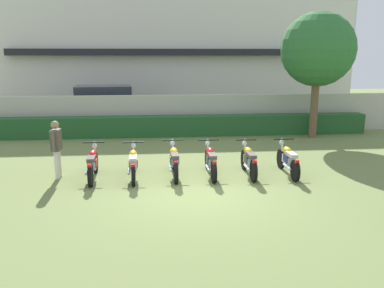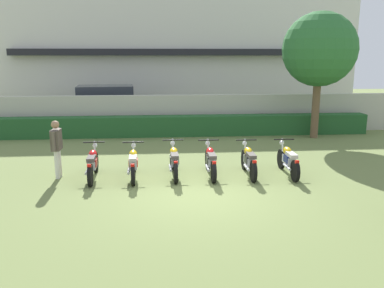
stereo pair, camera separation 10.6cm
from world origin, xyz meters
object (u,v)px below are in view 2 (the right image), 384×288
at_px(motorcycle_in_row_1, 133,163).
at_px(inspector_person, 57,145).
at_px(motorcycle_in_row_2, 174,161).
at_px(motorcycle_in_row_3, 210,161).
at_px(tree_near_inspector, 320,50).
at_px(motorcycle_in_row_0, 93,163).
at_px(parked_car, 109,105).
at_px(motorcycle_in_row_4, 249,160).
at_px(motorcycle_in_row_5, 288,160).

relative_size(motorcycle_in_row_1, inspector_person, 1.13).
relative_size(motorcycle_in_row_2, motorcycle_in_row_3, 1.00).
xyz_separation_m(tree_near_inspector, motorcycle_in_row_3, (-5.00, -5.01, -3.11)).
bearing_deg(inspector_person, motorcycle_in_row_2, -2.50).
relative_size(motorcycle_in_row_0, motorcycle_in_row_2, 1.00).
relative_size(tree_near_inspector, motorcycle_in_row_0, 2.69).
bearing_deg(motorcycle_in_row_0, inspector_person, 76.38).
distance_m(parked_car, motorcycle_in_row_3, 10.08).
distance_m(parked_car, motorcycle_in_row_4, 10.61).
distance_m(motorcycle_in_row_0, motorcycle_in_row_3, 3.26).
bearing_deg(parked_car, inspector_person, -97.42).
relative_size(parked_car, tree_near_inspector, 0.92).
bearing_deg(motorcycle_in_row_5, parked_car, 33.70).
height_order(motorcycle_in_row_0, motorcycle_in_row_2, motorcycle_in_row_2).
bearing_deg(motorcycle_in_row_2, motorcycle_in_row_0, 90.20).
bearing_deg(motorcycle_in_row_4, motorcycle_in_row_5, -90.75).
xyz_separation_m(motorcycle_in_row_0, motorcycle_in_row_3, (3.26, 0.02, 0.00)).
xyz_separation_m(motorcycle_in_row_0, motorcycle_in_row_5, (5.47, -0.08, 0.00)).
distance_m(tree_near_inspector, motorcycle_in_row_3, 7.74).
xyz_separation_m(motorcycle_in_row_2, motorcycle_in_row_3, (1.03, -0.04, -0.01)).
distance_m(parked_car, motorcycle_in_row_2, 9.70).
height_order(motorcycle_in_row_0, motorcycle_in_row_4, motorcycle_in_row_4).
distance_m(motorcycle_in_row_0, inspector_person, 1.12).
relative_size(parked_car, motorcycle_in_row_0, 2.48).
bearing_deg(motorcycle_in_row_5, motorcycle_in_row_0, 89.89).
relative_size(motorcycle_in_row_3, motorcycle_in_row_5, 1.00).
xyz_separation_m(tree_near_inspector, motorcycle_in_row_4, (-3.92, -5.08, -3.11)).
xyz_separation_m(motorcycle_in_row_0, motorcycle_in_row_4, (4.34, -0.05, 0.00)).
relative_size(motorcycle_in_row_0, motorcycle_in_row_5, 1.00).
relative_size(motorcycle_in_row_4, inspector_person, 1.12).
height_order(parked_car, motorcycle_in_row_1, parked_car).
bearing_deg(motorcycle_in_row_4, motorcycle_in_row_0, 90.15).
bearing_deg(motorcycle_in_row_4, inspector_person, 88.15).
distance_m(motorcycle_in_row_2, motorcycle_in_row_3, 1.03).
relative_size(parked_car, motorcycle_in_row_4, 2.57).
bearing_deg(motorcycle_in_row_3, inspector_person, 87.51).
distance_m(parked_car, motorcycle_in_row_1, 9.54).
bearing_deg(inspector_person, motorcycle_in_row_4, -2.61).
bearing_deg(motorcycle_in_row_5, motorcycle_in_row_1, 90.39).
bearing_deg(motorcycle_in_row_1, motorcycle_in_row_2, -86.43).
height_order(motorcycle_in_row_2, motorcycle_in_row_5, motorcycle_in_row_2).
bearing_deg(motorcycle_in_row_1, motorcycle_in_row_3, -90.11).
bearing_deg(motorcycle_in_row_5, inspector_person, 88.27).
bearing_deg(motorcycle_in_row_3, tree_near_inspector, -45.02).
bearing_deg(motorcycle_in_row_2, motorcycle_in_row_5, -93.59).
xyz_separation_m(tree_near_inspector, motorcycle_in_row_5, (-2.79, -5.11, -3.11)).
height_order(motorcycle_in_row_1, motorcycle_in_row_2, motorcycle_in_row_2).
relative_size(parked_car, motorcycle_in_row_2, 2.47).
xyz_separation_m(parked_car, motorcycle_in_row_1, (1.73, -9.36, -0.49)).
bearing_deg(motorcycle_in_row_0, motorcycle_in_row_3, -91.95).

